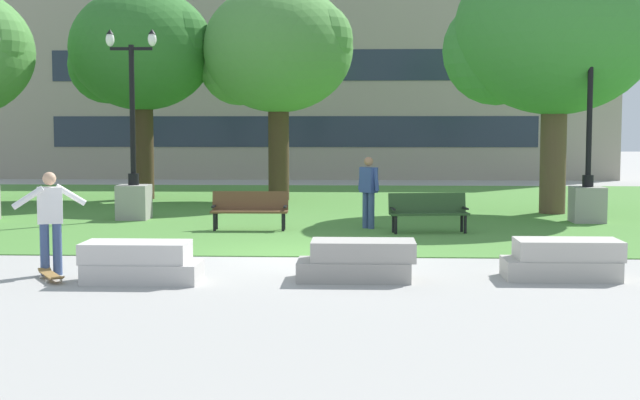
{
  "coord_description": "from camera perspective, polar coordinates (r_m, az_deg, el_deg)",
  "views": [
    {
      "loc": [
        1.08,
        -16.54,
        2.47
      ],
      "look_at": [
        0.4,
        -1.4,
        1.2
      ],
      "focal_mm": 50.0,
      "sensor_mm": 36.0,
      "label": 1
    }
  ],
  "objects": [
    {
      "name": "ground_plane",
      "position": [
        16.76,
        -1.15,
        -3.69
      ],
      "size": [
        140.0,
        140.0,
        0.0
      ],
      "primitive_type": "plane",
      "color": "#A3A09B"
    },
    {
      "name": "grass_lawn",
      "position": [
        26.68,
        0.24,
        -0.51
      ],
      "size": [
        40.0,
        20.0,
        0.02
      ],
      "primitive_type": "cube",
      "color": "#4C8438",
      "rests_on": "ground"
    },
    {
      "name": "concrete_block_center",
      "position": [
        14.38,
        -11.45,
        -3.96
      ],
      "size": [
        1.84,
        0.9,
        0.64
      ],
      "color": "#BCB7B2",
      "rests_on": "ground"
    },
    {
      "name": "concrete_block_left",
      "position": [
        14.29,
        2.45,
        -3.92
      ],
      "size": [
        1.88,
        0.9,
        0.64
      ],
      "color": "#9E9991",
      "rests_on": "ground"
    },
    {
      "name": "concrete_block_right",
      "position": [
        14.92,
        15.31,
        -3.72
      ],
      "size": [
        1.85,
        0.9,
        0.64
      ],
      "color": "#B2ADA3",
      "rests_on": "ground"
    },
    {
      "name": "person_skateboarder",
      "position": [
        15.33,
        -16.88,
        -1.02
      ],
      "size": [
        1.02,
        0.88,
        1.71
      ],
      "color": "#384C7A",
      "rests_on": "ground"
    },
    {
      "name": "skateboard",
      "position": [
        14.91,
        -16.85,
        -4.62
      ],
      "size": [
        0.71,
        0.97,
        0.14
      ],
      "color": "olive",
      "rests_on": "ground"
    },
    {
      "name": "park_bench_near_left",
      "position": [
        20.57,
        6.95,
        -0.64
      ],
      "size": [
        1.85,
        0.77,
        0.9
      ],
      "color": "#284723",
      "rests_on": "grass_lawn"
    },
    {
      "name": "park_bench_near_right",
      "position": [
        21.0,
        -4.51,
        -0.51
      ],
      "size": [
        1.81,
        0.56,
        0.9
      ],
      "color": "brown",
      "rests_on": "grass_lawn"
    },
    {
      "name": "lamp_post_right",
      "position": [
        23.57,
        16.77,
        1.01
      ],
      "size": [
        1.32,
        0.8,
        4.82
      ],
      "color": "gray",
      "rests_on": "grass_lawn"
    },
    {
      "name": "lamp_post_left",
      "position": [
        23.79,
        -11.85,
        1.19
      ],
      "size": [
        1.32,
        0.8,
        4.93
      ],
      "color": "gray",
      "rests_on": "grass_lawn"
    },
    {
      "name": "tree_far_right",
      "position": [
        25.81,
        14.69,
        10.37
      ],
      "size": [
        5.85,
        5.57,
        7.48
      ],
      "color": "brown",
      "rests_on": "grass_lawn"
    },
    {
      "name": "tree_near_left",
      "position": [
        29.44,
        -2.81,
        9.49
      ],
      "size": [
        5.13,
        4.88,
        7.03
      ],
      "color": "#42301E",
      "rests_on": "grass_lawn"
    },
    {
      "name": "tree_near_right",
      "position": [
        30.52,
        -11.43,
        9.29
      ],
      "size": [
        5.0,
        4.76,
        7.01
      ],
      "color": "#42301E",
      "rests_on": "grass_lawn"
    },
    {
      "name": "person_bystander_near_lawn",
      "position": [
        21.22,
        3.13,
        0.76
      ],
      "size": [
        0.54,
        0.5,
        1.71
      ],
      "color": "#384C7A",
      "rests_on": "grass_lawn"
    },
    {
      "name": "building_facade_distant",
      "position": [
        41.26,
        -1.69,
        8.89
      ],
      "size": [
        29.5,
        1.03,
        10.88
      ],
      "color": "gray",
      "rests_on": "ground"
    }
  ]
}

